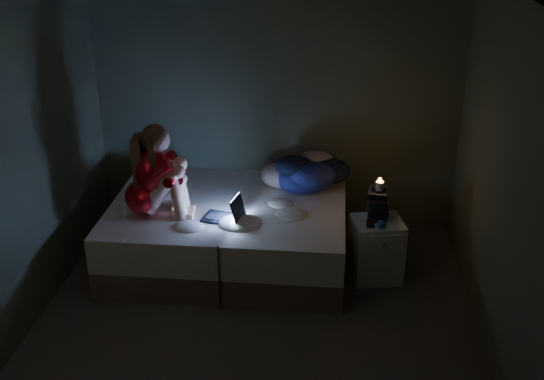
# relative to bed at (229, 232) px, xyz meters

# --- Properties ---
(floor) EXTENTS (3.60, 3.80, 0.02)m
(floor) POSITION_rel_bed_xyz_m (0.37, -1.10, -0.31)
(floor) COLOR #332F2D
(floor) RESTS_ON ground
(wall_back) EXTENTS (3.60, 0.02, 2.60)m
(wall_back) POSITION_rel_bed_xyz_m (0.37, 0.81, 1.00)
(wall_back) COLOR #3F4437
(wall_back) RESTS_ON ground
(wall_front) EXTENTS (3.60, 0.02, 2.60)m
(wall_front) POSITION_rel_bed_xyz_m (0.37, -3.01, 1.00)
(wall_front) COLOR #3F4437
(wall_front) RESTS_ON ground
(wall_left) EXTENTS (0.02, 3.80, 2.60)m
(wall_left) POSITION_rel_bed_xyz_m (-1.44, -1.10, 1.00)
(wall_left) COLOR #3F4437
(wall_left) RESTS_ON ground
(wall_right) EXTENTS (0.02, 3.80, 2.60)m
(wall_right) POSITION_rel_bed_xyz_m (2.18, -1.10, 1.00)
(wall_right) COLOR #3F4437
(wall_right) RESTS_ON ground
(bed) EXTENTS (2.16, 1.62, 0.59)m
(bed) POSITION_rel_bed_xyz_m (0.00, 0.00, 0.00)
(bed) COLOR beige
(bed) RESTS_ON ground
(pillow) EXTENTS (0.44, 0.31, 0.13)m
(pillow) POSITION_rel_bed_xyz_m (-0.75, 0.18, 0.36)
(pillow) COLOR silver
(pillow) RESTS_ON bed
(woman) EXTENTS (0.56, 0.39, 0.86)m
(woman) POSITION_rel_bed_xyz_m (-0.69, -0.29, 0.72)
(woman) COLOR #9E0510
(woman) RESTS_ON bed
(laptop) EXTENTS (0.39, 0.31, 0.24)m
(laptop) POSITION_rel_bed_xyz_m (0.00, -0.31, 0.42)
(laptop) COLOR black
(laptop) RESTS_ON bed
(clothes_pile) EXTENTS (0.72, 0.63, 0.37)m
(clothes_pile) POSITION_rel_bed_xyz_m (0.67, 0.41, 0.48)
(clothes_pile) COLOR #191E42
(clothes_pile) RESTS_ON bed
(nightstand) EXTENTS (0.50, 0.47, 0.57)m
(nightstand) POSITION_rel_bed_xyz_m (1.37, -0.17, -0.01)
(nightstand) COLOR silver
(nightstand) RESTS_ON ground
(book_stack) EXTENTS (0.19, 0.25, 0.27)m
(book_stack) POSITION_rel_bed_xyz_m (1.36, -0.10, 0.41)
(book_stack) COLOR black
(book_stack) RESTS_ON nightstand
(candle) EXTENTS (0.07, 0.07, 0.08)m
(candle) POSITION_rel_bed_xyz_m (1.36, -0.10, 0.59)
(candle) COLOR beige
(candle) RESTS_ON book_stack
(phone) EXTENTS (0.10, 0.15, 0.01)m
(phone) POSITION_rel_bed_xyz_m (1.28, -0.22, 0.28)
(phone) COLOR black
(phone) RESTS_ON nightstand
(blue_orb) EXTENTS (0.08, 0.08, 0.08)m
(blue_orb) POSITION_rel_bed_xyz_m (1.36, -0.31, 0.32)
(blue_orb) COLOR #1F5187
(blue_orb) RESTS_ON nightstand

